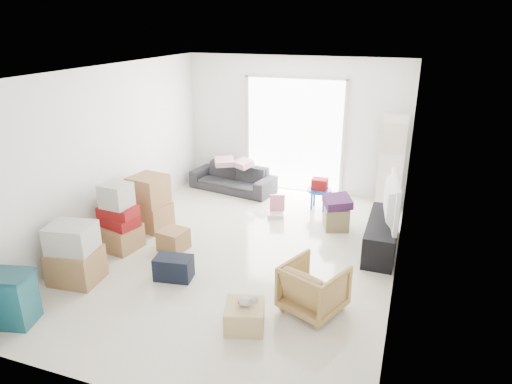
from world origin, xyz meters
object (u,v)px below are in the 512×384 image
object	(u,v)px
sofa	(233,174)
ottoman	(336,218)
kids_table	(319,188)
wood_crate	(245,316)
storage_bins	(8,298)
tv_console	(382,235)
armchair	(314,285)
ac_tower	(391,162)
television	(384,216)

from	to	relation	value
sofa	ottoman	distance (m)	2.64
kids_table	wood_crate	xyz separation A→B (m)	(-0.05, -3.78, -0.27)
sofa	storage_bins	distance (m)	5.05
sofa	wood_crate	distance (m)	4.57
tv_console	ottoman	xyz separation A→B (m)	(-0.79, 0.53, -0.05)
sofa	armchair	world-z (taller)	sofa
kids_table	sofa	bearing A→B (deg)	168.22
ac_tower	tv_console	distance (m)	1.94
kids_table	armchair	bearing A→B (deg)	-79.00
sofa	kids_table	size ratio (longest dim) A/B	2.99
television	kids_table	bearing A→B (deg)	36.60
ac_tower	television	size ratio (longest dim) A/B	1.49
sofa	kids_table	world-z (taller)	sofa
sofa	storage_bins	size ratio (longest dim) A/B	2.73
television	storage_bins	xyz separation A→B (m)	(-3.90, -3.31, -0.24)
armchair	ottoman	xyz separation A→B (m)	(-0.15, 2.42, -0.15)
tv_console	sofa	distance (m)	3.58
ac_tower	ottoman	bearing A→B (deg)	-119.45
tv_console	kids_table	bearing A→B (deg)	134.21
ottoman	wood_crate	distance (m)	3.06
ac_tower	wood_crate	xyz separation A→B (m)	(-1.25, -4.32, -0.73)
ac_tower	kids_table	size ratio (longest dim) A/B	2.96
television	ottoman	world-z (taller)	television
armchair	television	bearing A→B (deg)	-86.28
armchair	kids_table	size ratio (longest dim) A/B	1.16
sofa	armchair	size ratio (longest dim) A/B	2.58
sofa	kids_table	distance (m)	1.94
tv_console	kids_table	world-z (taller)	kids_table
kids_table	wood_crate	distance (m)	3.79
ac_tower	tv_console	size ratio (longest dim) A/B	1.19
storage_bins	ottoman	bearing A→B (deg)	50.98
ac_tower	wood_crate	distance (m)	4.56
ac_tower	sofa	distance (m)	3.15
tv_console	wood_crate	world-z (taller)	tv_console
ac_tower	tv_console	xyz separation A→B (m)	(0.05, -1.84, -0.63)
sofa	ottoman	world-z (taller)	sofa
sofa	wood_crate	xyz separation A→B (m)	(1.85, -4.17, -0.20)
ottoman	wood_crate	world-z (taller)	ottoman
ac_tower	wood_crate	bearing A→B (deg)	-106.15
ottoman	kids_table	xyz separation A→B (m)	(-0.47, 0.77, 0.22)
television	sofa	distance (m)	3.59
tv_console	television	world-z (taller)	television
ottoman	armchair	bearing A→B (deg)	-86.38
tv_console	sofa	bearing A→B (deg)	151.87
kids_table	wood_crate	world-z (taller)	kids_table
storage_bins	kids_table	xyz separation A→B (m)	(2.64, 4.60, 0.09)
tv_console	television	size ratio (longest dim) A/B	1.26
tv_console	sofa	size ratio (longest dim) A/B	0.83
ottoman	kids_table	size ratio (longest dim) A/B	0.65
armchair	ac_tower	bearing A→B (deg)	-76.60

